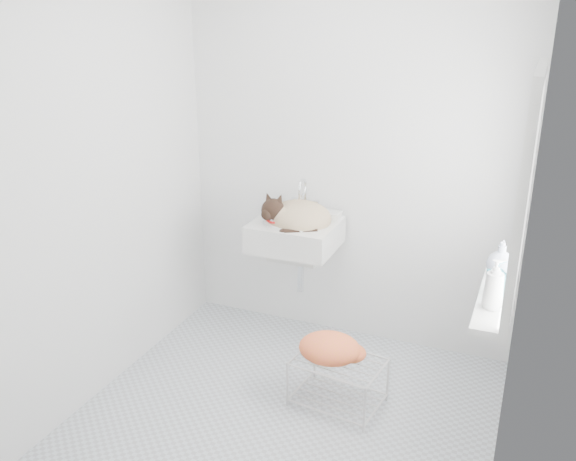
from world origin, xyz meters
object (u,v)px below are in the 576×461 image
at_px(wire_rack, 338,381).
at_px(bottle_c, 499,275).
at_px(bottle_b, 495,293).
at_px(cat, 296,217).
at_px(sink, 295,222).
at_px(bottle_a, 491,308).

bearing_deg(wire_rack, bottle_c, 14.91).
bearing_deg(bottle_b, wire_rack, 178.30).
bearing_deg(bottle_b, cat, 155.43).
height_order(sink, bottle_a, sink).
height_order(cat, bottle_a, cat).
bearing_deg(bottle_b, sink, 155.01).
xyz_separation_m(wire_rack, bottle_a, (0.77, -0.18, 0.70)).
height_order(bottle_a, bottle_c, bottle_a).
bearing_deg(bottle_b, bottle_a, -90.00).
height_order(bottle_b, bottle_c, bottle_c).
height_order(cat, bottle_c, cat).
relative_size(wire_rack, bottle_a, 2.34).
xyz_separation_m(sink, bottle_b, (1.26, -0.59, 0.00)).
bearing_deg(bottle_c, wire_rack, -165.09).
bearing_deg(bottle_a, sink, 149.33).
distance_m(wire_rack, bottle_a, 1.06).
height_order(sink, bottle_b, sink).
distance_m(cat, wire_rack, 1.04).
xyz_separation_m(bottle_b, bottle_c, (0.00, 0.23, 0.00)).
bearing_deg(bottle_c, bottle_b, -90.00).
bearing_deg(cat, bottle_c, -30.34).
xyz_separation_m(cat, bottle_a, (1.25, -0.73, -0.04)).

